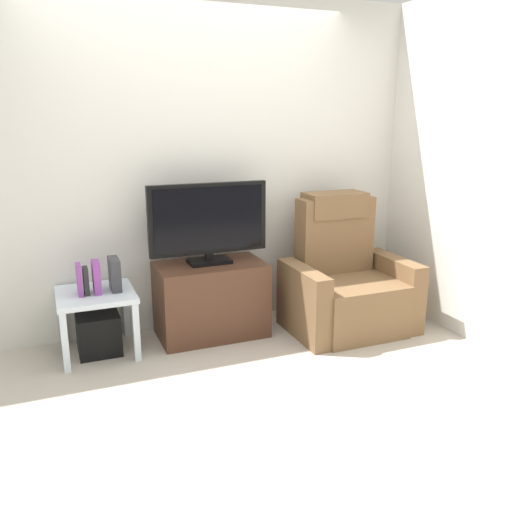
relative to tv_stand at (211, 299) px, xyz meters
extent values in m
plane|color=#B2A899|center=(-0.03, -0.82, -0.29)|extent=(6.40, 6.40, 0.00)
cube|color=silver|center=(-0.03, 0.31, 1.01)|extent=(6.40, 0.06, 2.60)
cube|color=silver|center=(1.85, -0.82, 1.01)|extent=(0.06, 4.48, 2.60)
cube|color=#4C2D1E|center=(0.00, 0.00, 0.00)|extent=(0.83, 0.49, 0.58)
cube|color=black|center=(0.00, -0.23, 0.12)|extent=(0.77, 0.02, 0.02)
cube|color=black|center=(0.00, -0.18, 0.15)|extent=(0.34, 0.11, 0.04)
cube|color=black|center=(0.00, 0.02, 0.31)|extent=(0.32, 0.20, 0.03)
cube|color=black|center=(0.00, 0.02, 0.35)|extent=(0.06, 0.04, 0.05)
cube|color=black|center=(0.00, 0.02, 0.64)|extent=(0.92, 0.05, 0.54)
cube|color=black|center=(0.00, 0.00, 0.64)|extent=(0.85, 0.01, 0.48)
cube|color=brown|center=(1.07, -0.31, -0.08)|extent=(0.70, 0.72, 0.42)
cube|color=brown|center=(1.07, -0.04, 0.44)|extent=(0.64, 0.20, 0.62)
cube|color=brown|center=(1.07, -0.02, 0.69)|extent=(0.50, 0.26, 0.20)
cube|color=brown|center=(0.65, -0.31, -0.01)|extent=(0.14, 0.68, 0.56)
cube|color=brown|center=(1.49, -0.31, -0.01)|extent=(0.14, 0.68, 0.56)
cube|color=silver|center=(-0.86, -0.01, 0.15)|extent=(0.54, 0.54, 0.04)
cube|color=silver|center=(-1.10, -0.25, -0.08)|extent=(0.04, 0.04, 0.43)
cube|color=silver|center=(-0.63, -0.25, -0.08)|extent=(0.04, 0.04, 0.43)
cube|color=silver|center=(-1.10, 0.23, -0.08)|extent=(0.04, 0.04, 0.43)
cube|color=silver|center=(-0.63, 0.23, -0.08)|extent=(0.04, 0.04, 0.43)
cube|color=black|center=(-0.86, -0.01, -0.14)|extent=(0.30, 0.30, 0.30)
cube|color=purple|center=(-0.96, -0.03, 0.28)|extent=(0.03, 0.13, 0.22)
cube|color=#262626|center=(-0.92, -0.03, 0.27)|extent=(0.03, 0.11, 0.20)
cube|color=purple|center=(-0.85, -0.03, 0.29)|extent=(0.05, 0.14, 0.24)
cube|color=#333338|center=(-0.72, 0.00, 0.29)|extent=(0.07, 0.20, 0.23)
camera|label=1|loc=(-1.15, -3.78, 1.40)|focal=37.26mm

